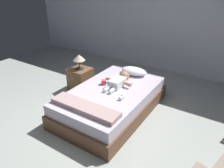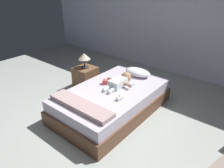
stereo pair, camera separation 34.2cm
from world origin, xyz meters
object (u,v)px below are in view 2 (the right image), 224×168
pillow (138,72)px  baby_bottle (120,98)px  nightstand (85,78)px  bed (112,101)px  lamp (84,57)px  toy_block (105,82)px  toothbrush (132,85)px  baby (120,81)px

pillow → baby_bottle: bearing=-73.1°
nightstand → baby_bottle: baby_bottle is taller
bed → pillow: 0.80m
bed → lamp: size_ratio=6.62×
bed → toy_block: (-0.22, 0.08, 0.26)m
toothbrush → baby_bottle: baby_bottle is taller
pillow → lamp: lamp is taller
nightstand → lamp: 0.46m
bed → pillow: pillow is taller
baby → baby_bottle: bearing=-53.9°
pillow → baby_bottle: pillow is taller
baby → lamp: lamp is taller
bed → toy_block: 0.35m
toothbrush → lamp: lamp is taller
baby_bottle → nightstand: bearing=158.7°
bed → toothbrush: bearing=59.4°
toy_block → baby_bottle: (0.52, -0.26, -0.01)m
bed → toy_block: toy_block is taller
bed → pillow: (0.01, 0.75, 0.28)m
nightstand → lamp: size_ratio=1.54×
baby → toothbrush: (0.18, 0.10, -0.07)m
toothbrush → nightstand: nightstand is taller
bed → baby: size_ratio=3.15×
toothbrush → baby_bottle: (0.11, -0.50, 0.02)m
pillow → bed: bearing=-91.1°
pillow → baby_bottle: 0.97m
baby → nightstand: size_ratio=1.36×
bed → toothbrush: 0.43m
baby → toy_block: 0.27m
bed → toy_block: size_ratio=17.79×
baby → bed: bearing=-91.2°
bed → toothbrush: (0.19, 0.32, 0.22)m
pillow → lamp: size_ratio=1.70×
toothbrush → toy_block: toy_block is taller
nightstand → pillow: bearing=23.9°
toothbrush → baby: bearing=-152.3°
pillow → toothbrush: (0.17, -0.43, -0.06)m
pillow → nightstand: (-0.98, -0.43, -0.26)m
nightstand → toy_block: toy_block is taller
lamp → toy_block: lamp is taller
toy_block → baby: bearing=32.1°
bed → baby: (0.00, 0.22, 0.29)m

